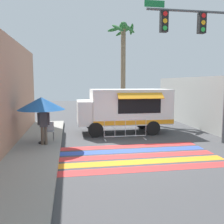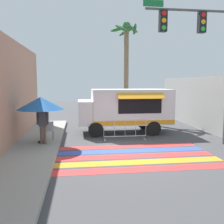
% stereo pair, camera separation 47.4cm
% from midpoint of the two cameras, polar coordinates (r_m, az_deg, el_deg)
% --- Properties ---
extents(ground_plane, '(60.00, 60.00, 0.00)m').
position_cam_midpoint_polar(ground_plane, '(10.75, 3.45, -8.96)').
color(ground_plane, '#424244').
extents(sidewalk_left, '(4.40, 16.00, 0.18)m').
position_cam_midpoint_polar(sidewalk_left, '(10.84, -24.98, -8.97)').
color(sidewalk_left, '#99968E').
rests_on(sidewalk_left, ground_plane).
extents(building_left_facade, '(0.25, 16.00, 4.86)m').
position_cam_midpoint_polar(building_left_facade, '(10.46, -25.15, 3.48)').
color(building_left_facade, tan).
rests_on(building_left_facade, ground_plane).
extents(concrete_wall_right, '(0.20, 16.00, 3.27)m').
position_cam_midpoint_polar(concrete_wall_right, '(15.28, 21.06, 1.51)').
color(concrete_wall_right, gray).
rests_on(concrete_wall_right, ground_plane).
extents(crosswalk_painted, '(6.40, 3.60, 0.01)m').
position_cam_midpoint_polar(crosswalk_painted, '(10.12, 4.33, -9.95)').
color(crosswalk_painted, red).
rests_on(crosswalk_painted, ground_plane).
extents(food_truck, '(5.28, 2.75, 2.52)m').
position_cam_midpoint_polar(food_truck, '(14.45, 1.57, 1.03)').
color(food_truck, white).
rests_on(food_truck, ground_plane).
extents(traffic_signal_pole, '(4.15, 0.29, 6.60)m').
position_cam_midpoint_polar(traffic_signal_pole, '(12.36, 19.03, 14.49)').
color(traffic_signal_pole, '#515456').
rests_on(traffic_signal_pole, ground_plane).
extents(patio_umbrella, '(2.08, 2.08, 2.09)m').
position_cam_midpoint_polar(patio_umbrella, '(11.60, -16.99, 1.86)').
color(patio_umbrella, black).
rests_on(patio_umbrella, sidewalk_left).
extents(folding_chair, '(0.41, 0.41, 0.86)m').
position_cam_midpoint_polar(folding_chair, '(12.32, -15.22, -3.84)').
color(folding_chair, '#4C4C51').
rests_on(folding_chair, sidewalk_left).
extents(vendor_person, '(0.53, 0.22, 1.70)m').
position_cam_midpoint_polar(vendor_person, '(11.41, -16.50, -2.43)').
color(vendor_person, brown).
rests_on(vendor_person, sidewalk_left).
extents(barricade_front, '(2.19, 0.44, 1.06)m').
position_cam_midpoint_polar(barricade_front, '(12.71, 2.00, -4.04)').
color(barricade_front, '#B7BABF').
rests_on(barricade_front, ground_plane).
extents(palm_tree, '(2.13, 2.23, 7.37)m').
position_cam_midpoint_polar(palm_tree, '(19.17, 1.79, 12.65)').
color(palm_tree, '#7A664C').
rests_on(palm_tree, ground_plane).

